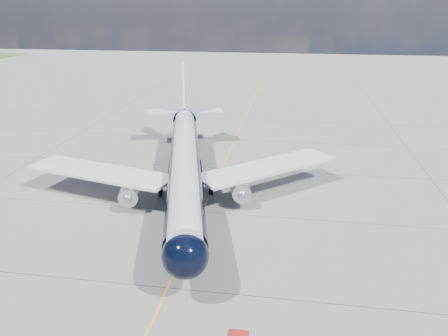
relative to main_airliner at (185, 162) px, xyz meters
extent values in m
plane|color=gray|center=(3.13, 15.12, -4.49)|extent=(320.00, 320.00, 0.00)
cube|color=yellow|center=(3.13, 10.12, -4.48)|extent=(0.16, 160.00, 0.01)
cylinder|color=black|center=(0.33, -1.35, -0.20)|extent=(12.95, 38.61, 3.88)
sphere|color=black|center=(5.16, -21.19, -0.20)|extent=(4.69, 4.69, 3.88)
cone|color=black|center=(-5.35, 21.96, 0.41)|extent=(5.46, 7.86, 3.88)
cylinder|color=silver|center=(0.33, -1.35, 0.77)|extent=(12.61, 40.39, 3.03)
cube|color=black|center=(5.21, -21.39, 0.36)|extent=(2.67, 1.77, 0.56)
cube|color=silver|center=(-10.45, -2.40, -1.12)|extent=(20.25, 9.79, 0.33)
cube|color=silver|center=(10.38, 2.67, -1.12)|extent=(18.03, 16.85, 0.33)
cube|color=black|center=(0.33, -1.35, -1.63)|extent=(6.58, 10.93, 1.02)
cylinder|color=#AAAAB1|center=(-5.63, -4.91, -2.29)|extent=(3.33, 5.10, 2.29)
cylinder|color=#AAAAB1|center=(7.26, -1.76, -2.29)|extent=(3.33, 5.10, 2.29)
sphere|color=gray|center=(-5.13, -6.99, -2.29)|extent=(1.36, 1.36, 1.12)
sphere|color=gray|center=(7.77, -3.85, -2.29)|extent=(1.36, 1.36, 1.12)
cube|color=silver|center=(-5.68, -4.71, -1.53)|extent=(0.99, 3.23, 1.12)
cube|color=silver|center=(7.21, -1.57, -1.53)|extent=(0.99, 3.23, 1.12)
cube|color=silver|center=(-5.23, 21.46, 5.62)|extent=(1.85, 6.37, 8.70)
cube|color=silver|center=(-5.35, 21.96, 1.23)|extent=(13.67, 6.32, 0.22)
cylinder|color=gray|center=(4.32, -17.72, -3.21)|extent=(0.22, 0.22, 2.14)
cylinder|color=black|center=(4.12, -17.77, -4.13)|extent=(0.35, 0.74, 0.71)
cylinder|color=black|center=(4.52, -17.67, -4.13)|extent=(0.35, 0.74, 0.71)
cylinder|color=gray|center=(-3.21, -0.64, -3.11)|extent=(0.32, 0.32, 1.94)
cylinder|color=gray|center=(3.14, 0.91, -3.11)|extent=(0.32, 0.32, 1.94)
cylinder|color=black|center=(-3.07, -1.18, -3.93)|extent=(0.71, 1.20, 1.12)
cylinder|color=black|center=(-3.34, -0.09, -3.93)|extent=(0.71, 1.20, 1.12)
cylinder|color=black|center=(3.27, 0.36, -3.93)|extent=(0.71, 1.20, 1.12)
cylinder|color=black|center=(3.01, 1.45, -3.93)|extent=(0.71, 1.20, 1.12)
camera|label=1|loc=(12.92, -50.70, 18.78)|focal=35.00mm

